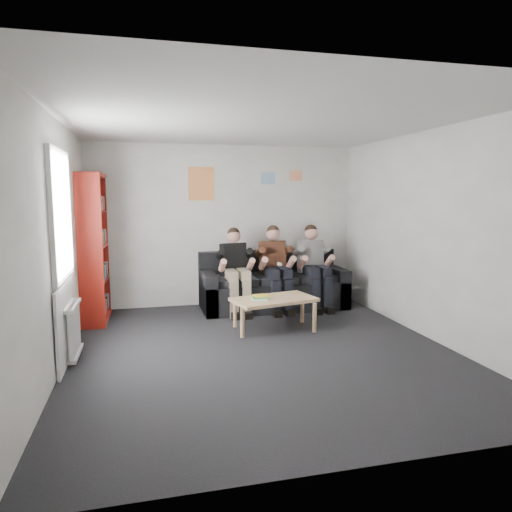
{
  "coord_description": "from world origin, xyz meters",
  "views": [
    {
      "loc": [
        -1.34,
        -5.16,
        1.86
      ],
      "look_at": [
        0.25,
        1.3,
        0.97
      ],
      "focal_mm": 32.0,
      "sensor_mm": 36.0,
      "label": 1
    }
  ],
  "objects_px": {
    "person_middle": "(276,268)",
    "person_right": "(314,267)",
    "sofa": "(272,287)",
    "person_left": "(236,270)",
    "coffee_table": "(274,302)",
    "bookshelf": "(95,248)"
  },
  "relations": [
    {
      "from": "person_middle",
      "to": "person_right",
      "type": "distance_m",
      "value": 0.66
    },
    {
      "from": "coffee_table",
      "to": "person_right",
      "type": "xyz_separation_m",
      "value": [
        1.0,
        1.06,
        0.3
      ]
    },
    {
      "from": "bookshelf",
      "to": "person_middle",
      "type": "relative_size",
      "value": 1.58
    },
    {
      "from": "bookshelf",
      "to": "person_middle",
      "type": "xyz_separation_m",
      "value": [
        2.77,
        -0.03,
        -0.4
      ]
    },
    {
      "from": "sofa",
      "to": "coffee_table",
      "type": "distance_m",
      "value": 1.31
    },
    {
      "from": "coffee_table",
      "to": "person_left",
      "type": "height_order",
      "value": "person_left"
    },
    {
      "from": "coffee_table",
      "to": "person_left",
      "type": "distance_m",
      "value": 1.14
    },
    {
      "from": "bookshelf",
      "to": "coffee_table",
      "type": "bearing_deg",
      "value": -22.42
    },
    {
      "from": "person_right",
      "to": "bookshelf",
      "type": "bearing_deg",
      "value": -176.63
    },
    {
      "from": "bookshelf",
      "to": "coffee_table",
      "type": "height_order",
      "value": "bookshelf"
    },
    {
      "from": "coffee_table",
      "to": "person_middle",
      "type": "xyz_separation_m",
      "value": [
        0.34,
        1.06,
        0.3
      ]
    },
    {
      "from": "person_left",
      "to": "person_middle",
      "type": "relative_size",
      "value": 0.98
    },
    {
      "from": "sofa",
      "to": "coffee_table",
      "type": "bearing_deg",
      "value": -104.87
    },
    {
      "from": "coffee_table",
      "to": "person_left",
      "type": "bearing_deg",
      "value": 107.12
    },
    {
      "from": "sofa",
      "to": "person_middle",
      "type": "distance_m",
      "value": 0.42
    },
    {
      "from": "person_right",
      "to": "sofa",
      "type": "bearing_deg",
      "value": 166.36
    },
    {
      "from": "bookshelf",
      "to": "sofa",
      "type": "bearing_deg",
      "value": 5.28
    },
    {
      "from": "sofa",
      "to": "person_middle",
      "type": "xyz_separation_m",
      "value": [
        -0.0,
        -0.21,
        0.36
      ]
    },
    {
      "from": "sofa",
      "to": "person_left",
      "type": "relative_size",
      "value": 1.76
    },
    {
      "from": "bookshelf",
      "to": "person_left",
      "type": "distance_m",
      "value": 2.15
    },
    {
      "from": "coffee_table",
      "to": "person_left",
      "type": "xyz_separation_m",
      "value": [
        -0.33,
        1.06,
        0.29
      ]
    },
    {
      "from": "person_right",
      "to": "coffee_table",
      "type": "bearing_deg",
      "value": -129.45
    }
  ]
}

